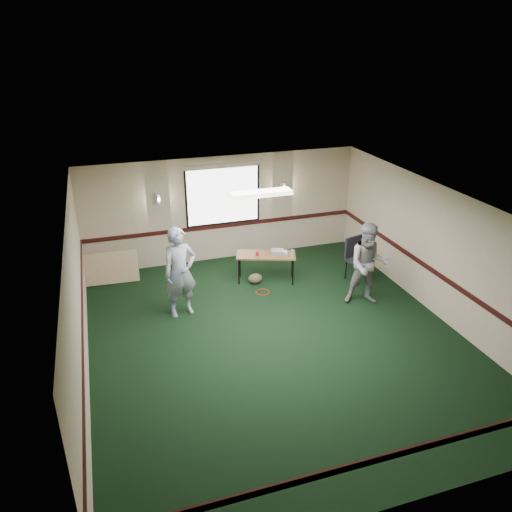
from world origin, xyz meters
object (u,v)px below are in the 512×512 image
object	(u,v)px
projector	(277,252)
conference_chair	(357,255)
person_right	(368,264)
folding_table	(266,256)
person_left	(180,272)

from	to	relation	value
projector	conference_chair	size ratio (longest dim) A/B	0.28
person_right	folding_table	bearing A→B (deg)	155.44
projector	person_left	distance (m)	2.57
conference_chair	projector	bearing A→B (deg)	148.81
projector	person_right	bearing A→B (deg)	-31.78
projector	conference_chair	world-z (taller)	conference_chair
conference_chair	person_right	distance (m)	1.22
projector	person_right	world-z (taller)	person_right
person_right	conference_chair	bearing A→B (deg)	91.49
folding_table	person_left	bearing A→B (deg)	-138.03
folding_table	conference_chair	xyz separation A→B (m)	(2.09, -0.55, -0.03)
folding_table	projector	bearing A→B (deg)	6.09
projector	person_left	bearing A→B (deg)	-145.47
conference_chair	person_left	bearing A→B (deg)	168.21
projector	folding_table	bearing A→B (deg)	-177.89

